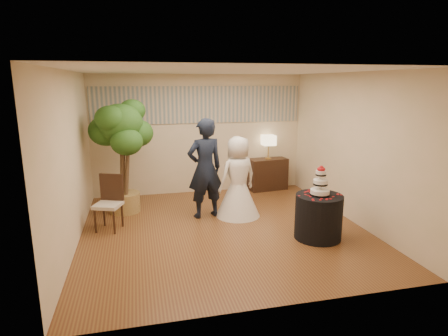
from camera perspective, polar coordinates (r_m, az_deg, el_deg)
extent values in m
cube|color=brown|center=(6.91, -0.05, -9.30)|extent=(5.00, 5.00, 0.00)
cube|color=white|center=(6.39, -0.05, 14.61)|extent=(5.00, 5.00, 0.00)
cube|color=beige|center=(8.93, -3.73, 5.10)|extent=(5.00, 0.06, 2.80)
cube|color=beige|center=(4.18, 7.82, -4.07)|extent=(5.00, 0.06, 2.80)
cube|color=beige|center=(6.42, -22.32, 1.07)|extent=(0.06, 5.00, 2.80)
cube|color=beige|center=(7.47, 18.98, 2.89)|extent=(0.06, 5.00, 2.80)
cube|color=#A1A094|center=(8.84, -3.78, 9.58)|extent=(4.90, 0.02, 0.85)
imported|color=black|center=(7.26, -2.92, -0.09)|extent=(0.80, 0.61, 1.96)
imported|color=white|center=(7.35, 2.16, -1.34)|extent=(1.10, 1.10, 1.60)
cylinder|color=black|center=(6.61, 14.19, -7.21)|extent=(0.85, 0.85, 0.76)
cube|color=black|center=(9.34, 6.67, -0.93)|extent=(0.98, 0.52, 0.78)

